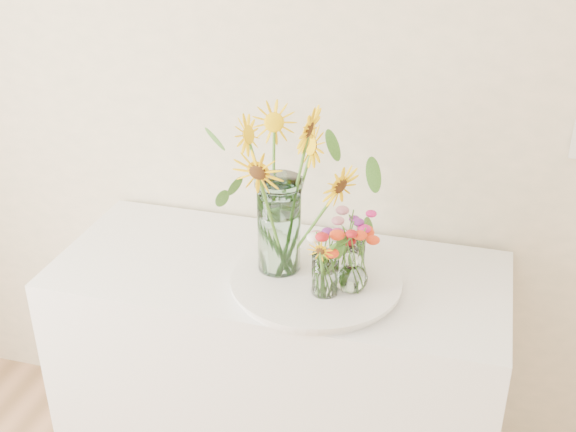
{
  "coord_description": "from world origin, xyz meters",
  "views": [
    {
      "loc": [
        0.41,
        0.1,
        2.07
      ],
      "look_at": [
        -0.08,
        1.86,
        1.13
      ],
      "focal_mm": 45.0,
      "sensor_mm": 36.0,
      "label": 1
    }
  ],
  "objects_px": {
    "small_vase_a": "(325,274)",
    "small_vase_b": "(352,269)",
    "mason_jar": "(279,225)",
    "small_vase_c": "(354,255)",
    "tray": "(316,283)",
    "counter": "(279,382)"
  },
  "relations": [
    {
      "from": "counter",
      "to": "small_vase_c",
      "type": "distance_m",
      "value": 0.58
    },
    {
      "from": "counter",
      "to": "small_vase_b",
      "type": "distance_m",
      "value": 0.6
    },
    {
      "from": "small_vase_a",
      "to": "small_vase_c",
      "type": "height_order",
      "value": "small_vase_a"
    },
    {
      "from": "small_vase_c",
      "to": "counter",
      "type": "bearing_deg",
      "value": -179.89
    },
    {
      "from": "mason_jar",
      "to": "small_vase_a",
      "type": "height_order",
      "value": "mason_jar"
    },
    {
      "from": "small_vase_a",
      "to": "small_vase_b",
      "type": "height_order",
      "value": "small_vase_b"
    },
    {
      "from": "counter",
      "to": "small_vase_a",
      "type": "bearing_deg",
      "value": -37.46
    },
    {
      "from": "mason_jar",
      "to": "small_vase_a",
      "type": "bearing_deg",
      "value": -30.72
    },
    {
      "from": "tray",
      "to": "small_vase_a",
      "type": "xyz_separation_m",
      "value": [
        0.04,
        -0.07,
        0.08
      ]
    },
    {
      "from": "small_vase_b",
      "to": "small_vase_c",
      "type": "relative_size",
      "value": 1.19
    },
    {
      "from": "small_vase_c",
      "to": "small_vase_b",
      "type": "bearing_deg",
      "value": -82.39
    },
    {
      "from": "tray",
      "to": "small_vase_b",
      "type": "distance_m",
      "value": 0.14
    },
    {
      "from": "small_vase_b",
      "to": "counter",
      "type": "bearing_deg",
      "value": 158.8
    },
    {
      "from": "mason_jar",
      "to": "small_vase_c",
      "type": "distance_m",
      "value": 0.24
    },
    {
      "from": "tray",
      "to": "small_vase_c",
      "type": "xyz_separation_m",
      "value": [
        0.1,
        0.07,
        0.07
      ]
    },
    {
      "from": "small_vase_a",
      "to": "small_vase_c",
      "type": "relative_size",
      "value": 1.13
    },
    {
      "from": "tray",
      "to": "small_vase_c",
      "type": "distance_m",
      "value": 0.14
    },
    {
      "from": "mason_jar",
      "to": "small_vase_b",
      "type": "bearing_deg",
      "value": -13.67
    },
    {
      "from": "small_vase_a",
      "to": "small_vase_b",
      "type": "relative_size",
      "value": 0.95
    },
    {
      "from": "mason_jar",
      "to": "small_vase_c",
      "type": "bearing_deg",
      "value": 10.21
    },
    {
      "from": "mason_jar",
      "to": "small_vase_b",
      "type": "distance_m",
      "value": 0.25
    },
    {
      "from": "small_vase_b",
      "to": "tray",
      "type": "bearing_deg",
      "value": 167.06
    }
  ]
}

